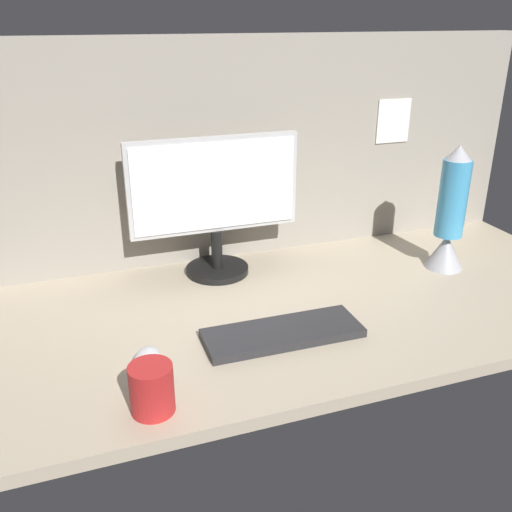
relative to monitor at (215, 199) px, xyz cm
name	(u,v)px	position (x,y,z in cm)	size (l,w,h in cm)	color
ground_plane	(290,308)	(12.83, -25.13, -23.74)	(180.00, 80.00, 3.00)	tan
cubicle_wall_back	(245,150)	(12.88, 12.36, 9.94)	(180.00, 5.50, 64.34)	gray
monitor	(215,199)	(0.00, 0.00, 0.00)	(47.94, 18.00, 39.30)	black
keyboard	(283,333)	(4.63, -40.07, -21.24)	(37.00, 13.00, 2.00)	#262628
mouse	(147,360)	(-27.15, -41.63, -20.54)	(5.60, 9.60, 3.40)	silver
mug_red_plastic	(152,389)	(-28.43, -56.53, -17.31)	(8.41, 8.41, 9.86)	red
lava_lamp	(450,218)	(64.47, -19.16, -6.96)	(11.12, 11.12, 36.41)	#A5A5AD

